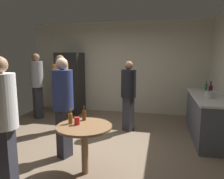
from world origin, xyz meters
name	(u,v)px	position (x,y,z in m)	size (l,w,h in m)	color
ground_plane	(90,148)	(0.00, 0.00, -0.05)	(5.20, 5.20, 0.10)	#7A6651
wall_back	(117,68)	(0.00, 2.63, 1.35)	(5.32, 0.06, 2.70)	beige
refrigerator	(70,83)	(-1.34, 2.20, 0.90)	(0.70, 0.68, 1.80)	black
kitchen_counter	(207,117)	(2.28, 0.98, 0.45)	(0.64, 1.99, 0.90)	#4C515B
kettle	(209,95)	(2.23, 0.71, 0.97)	(0.24, 0.17, 0.18)	#B2B2B7
wine_bottle_on_counter	(210,91)	(2.29, 0.89, 1.02)	(0.08, 0.08, 0.31)	#3F141E
beer_bottle_on_counter	(206,87)	(2.36, 1.68, 0.98)	(0.06, 0.06, 0.23)	#26662D
foreground_table	(84,132)	(0.25, -0.93, 0.63)	(0.80, 0.80, 0.73)	olive
beer_bottle_amber	(70,118)	(0.03, -0.89, 0.82)	(0.06, 0.06, 0.23)	#8C5919
beer_bottle_brown	(84,115)	(0.16, -0.69, 0.82)	(0.06, 0.06, 0.23)	#593314
plastic_cup_red	(77,121)	(0.14, -0.92, 0.79)	(0.08, 0.08, 0.11)	red
person_in_navy_shirt	(63,100)	(-0.27, -0.51, 0.99)	(0.44, 0.44, 1.69)	#2D2D38
person_in_gray_shirt	(37,81)	(-1.97, 1.43, 1.04)	(0.46, 0.46, 1.77)	#2D2D38
person_in_black_shirt	(129,91)	(0.60, 1.01, 0.94)	(0.47, 0.47, 1.60)	#2D2D38
person_in_orange_shirt	(61,87)	(-0.89, 0.68, 1.02)	(0.44, 0.44, 1.73)	#2D2D38
person_in_white_shirt	(3,115)	(-0.55, -1.55, 1.01)	(0.40, 0.40, 1.72)	#2D2D38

